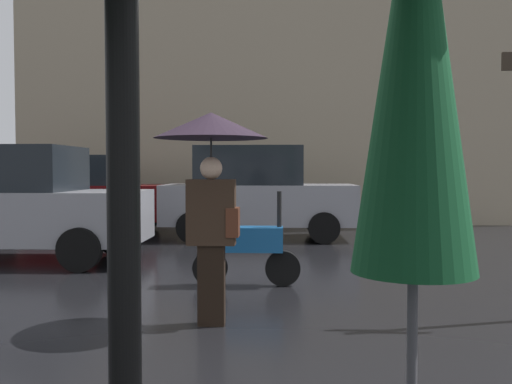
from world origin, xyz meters
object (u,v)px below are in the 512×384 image
Objects in this scene: parked_car_right at (76,193)px; parked_car_left at (256,192)px; parked_scooter at (243,243)px; parked_car_distant at (14,203)px; folded_patio_umbrella_near at (415,73)px; pedestrian_with_umbrella at (212,154)px.

parked_car_left is at bearing 152.03° from parked_car_right.
parked_scooter is 0.34× the size of parked_car_left.
parked_car_distant is (-3.86, -3.24, -0.05)m from parked_car_left.
parked_car_left is at bearing 77.56° from parked_scooter.
folded_patio_umbrella_near is 0.60× the size of parked_car_right.
parked_car_right is at bearing -83.17° from parked_car_distant.
folded_patio_umbrella_near is at bearing -92.61° from parked_car_left.
parked_car_right is 4.16m from parked_car_distant.
parked_car_right is at bearing 160.46° from parked_car_left.
parked_car_right is (-4.37, 5.89, 0.40)m from parked_scooter.
parked_car_left is 0.95× the size of parked_car_right.
parked_car_distant is (-4.81, 7.07, -0.87)m from folded_patio_umbrella_near.
folded_patio_umbrella_near is 12.42m from parked_car_right.
parked_car_distant is at bearing 124.24° from folded_patio_umbrella_near.
parked_car_right is at bearing 115.28° from folded_patio_umbrella_near.
folded_patio_umbrella_near reaches higher than parked_car_distant.
parked_scooter is at bearing -97.55° from parked_car_left.
folded_patio_umbrella_near is 1.28× the size of pedestrian_with_umbrella.
pedestrian_with_umbrella is 5.21m from parked_car_distant.
pedestrian_with_umbrella is 0.50× the size of parked_car_distant.
folded_patio_umbrella_near is 0.63× the size of parked_car_left.
parked_car_right is (-4.19, 7.73, -0.72)m from pedestrian_with_umbrella.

